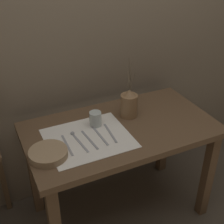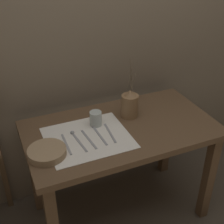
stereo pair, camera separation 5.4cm
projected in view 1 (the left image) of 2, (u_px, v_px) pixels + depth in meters
name	position (u px, v px, depth m)	size (l,w,h in m)	color
ground_plane	(119.00, 210.00, 2.26)	(12.00, 12.00, 0.00)	brown
stone_wall_back	(91.00, 30.00, 1.98)	(7.00, 0.06, 2.40)	#7A6B56
wooden_table	(121.00, 141.00, 1.94)	(1.16, 0.64, 0.72)	brown
linen_cloth	(88.00, 138.00, 1.78)	(0.47, 0.41, 0.00)	white
pitcher_with_flowers	(129.00, 104.00, 1.96)	(0.11, 0.11, 0.40)	olive
wooden_bowl	(48.00, 154.00, 1.63)	(0.20, 0.20, 0.04)	#9E7F5B
glass_tumbler_near	(95.00, 119.00, 1.88)	(0.07, 0.07, 0.09)	#B7C1BC
knife_center	(67.00, 145.00, 1.72)	(0.02, 0.20, 0.00)	#939399
spoon_inner	(75.00, 137.00, 1.78)	(0.04, 0.21, 0.02)	#939399
fork_outer	(90.00, 140.00, 1.77)	(0.03, 0.20, 0.00)	#939399
spoon_outer	(96.00, 130.00, 1.84)	(0.02, 0.21, 0.02)	#939399
fork_inner	(110.00, 133.00, 1.82)	(0.03, 0.20, 0.00)	#939399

